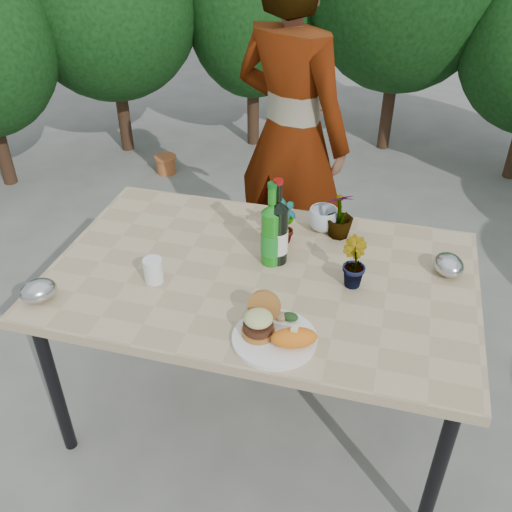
% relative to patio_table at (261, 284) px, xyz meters
% --- Properties ---
extents(ground, '(80.00, 80.00, 0.00)m').
position_rel_patio_table_xyz_m(ground, '(0.00, 0.00, -0.69)').
color(ground, '#63635E').
rests_on(ground, ground).
extents(patio_table, '(1.60, 1.00, 0.75)m').
position_rel_patio_table_xyz_m(patio_table, '(0.00, 0.00, 0.00)').
color(patio_table, tan).
rests_on(patio_table, ground).
extents(shrub_hedge, '(6.73, 5.14, 2.39)m').
position_rel_patio_table_xyz_m(shrub_hedge, '(0.25, 1.90, 0.46)').
color(shrub_hedge, '#382316').
rests_on(shrub_hedge, ground).
extents(dinner_plate, '(0.28, 0.28, 0.01)m').
position_rel_patio_table_xyz_m(dinner_plate, '(0.14, -0.35, 0.06)').
color(dinner_plate, white).
rests_on(dinner_plate, patio_table).
extents(burger_stack, '(0.11, 0.16, 0.11)m').
position_rel_patio_table_xyz_m(burger_stack, '(0.08, -0.33, 0.12)').
color(burger_stack, '#B7722D').
rests_on(burger_stack, dinner_plate).
extents(sweet_potato, '(0.17, 0.12, 0.06)m').
position_rel_patio_table_xyz_m(sweet_potato, '(0.20, -0.37, 0.10)').
color(sweet_potato, orange).
rests_on(sweet_potato, dinner_plate).
extents(grilled_veg, '(0.08, 0.05, 0.03)m').
position_rel_patio_table_xyz_m(grilled_veg, '(0.15, -0.26, 0.09)').
color(grilled_veg, olive).
rests_on(grilled_veg, dinner_plate).
extents(wine_bottle, '(0.09, 0.09, 0.35)m').
position_rel_patio_table_xyz_m(wine_bottle, '(0.04, 0.09, 0.19)').
color(wine_bottle, black).
rests_on(wine_bottle, patio_table).
extents(sparkling_water, '(0.08, 0.08, 0.34)m').
position_rel_patio_table_xyz_m(sparkling_water, '(0.02, 0.08, 0.18)').
color(sparkling_water, '#187E16').
rests_on(sparkling_water, patio_table).
extents(plastic_cup, '(0.07, 0.07, 0.09)m').
position_rel_patio_table_xyz_m(plastic_cup, '(-0.37, -0.15, 0.10)').
color(plastic_cup, white).
rests_on(plastic_cup, patio_table).
extents(seedling_left, '(0.11, 0.12, 0.20)m').
position_rel_patio_table_xyz_m(seedling_left, '(0.04, 0.23, 0.16)').
color(seedling_left, '#1F551D').
rests_on(seedling_left, patio_table).
extents(seedling_mid, '(0.13, 0.14, 0.19)m').
position_rel_patio_table_xyz_m(seedling_mid, '(0.34, 0.02, 0.15)').
color(seedling_mid, '#2C6021').
rests_on(seedling_mid, patio_table).
extents(seedling_right, '(0.15, 0.15, 0.20)m').
position_rel_patio_table_xyz_m(seedling_right, '(0.24, 0.33, 0.16)').
color(seedling_right, '#2F6021').
rests_on(seedling_right, patio_table).
extents(blue_bowl, '(0.16, 0.16, 0.10)m').
position_rel_patio_table_xyz_m(blue_bowl, '(0.17, 0.36, 0.11)').
color(blue_bowl, silver).
rests_on(blue_bowl, patio_table).
extents(foil_packet_left, '(0.17, 0.17, 0.08)m').
position_rel_patio_table_xyz_m(foil_packet_left, '(-0.72, -0.36, 0.10)').
color(foil_packet_left, '#AFB2B6').
rests_on(foil_packet_left, patio_table).
extents(foil_packet_right, '(0.15, 0.16, 0.08)m').
position_rel_patio_table_xyz_m(foil_packet_right, '(0.68, 0.18, 0.10)').
color(foil_packet_right, '#B3B6BA').
rests_on(foil_packet_right, patio_table).
extents(person, '(0.77, 0.66, 1.79)m').
position_rel_patio_table_xyz_m(person, '(-0.09, 0.94, 0.20)').
color(person, '#8E6147').
rests_on(person, ground).
extents(terracotta_pot, '(0.17, 0.17, 0.14)m').
position_rel_patio_table_xyz_m(terracotta_pot, '(-1.31, 2.07, -0.62)').
color(terracotta_pot, '#C06331').
rests_on(terracotta_pot, ground).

